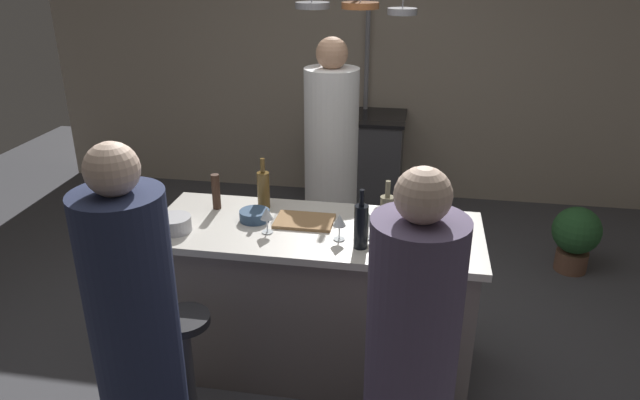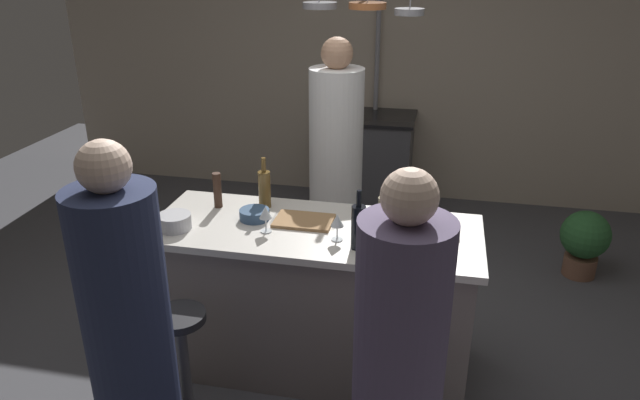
# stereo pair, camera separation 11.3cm
# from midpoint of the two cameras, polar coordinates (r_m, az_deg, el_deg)

# --- Properties ---
(ground_plane) EXTENTS (9.00, 9.00, 0.00)m
(ground_plane) POSITION_cam_midpoint_polar(r_m,az_deg,el_deg) (3.66, 0.41, -15.52)
(ground_plane) COLOR #4C4C51
(back_wall) EXTENTS (6.40, 0.16, 2.60)m
(back_wall) POSITION_cam_midpoint_polar(r_m,az_deg,el_deg) (5.77, 6.33, 13.10)
(back_wall) COLOR #BCAD99
(back_wall) RESTS_ON ground_plane
(kitchen_island) EXTENTS (1.80, 0.72, 0.90)m
(kitchen_island) POSITION_cam_midpoint_polar(r_m,az_deg,el_deg) (3.39, 0.43, -9.52)
(kitchen_island) COLOR slate
(kitchen_island) RESTS_ON ground_plane
(stove_range) EXTENTS (0.80, 0.64, 0.89)m
(stove_range) POSITION_cam_midpoint_polar(r_m,az_deg,el_deg) (5.59, 5.51, 3.78)
(stove_range) COLOR #47474C
(stove_range) RESTS_ON ground_plane
(chef) EXTENTS (0.37, 0.37, 1.77)m
(chef) POSITION_cam_midpoint_polar(r_m,az_deg,el_deg) (4.16, 2.31, 2.53)
(chef) COLOR white
(chef) RESTS_ON ground_plane
(bar_stool_right) EXTENTS (0.28, 0.28, 0.68)m
(bar_stool_right) POSITION_cam_midpoint_polar(r_m,az_deg,el_deg) (2.90, 8.55, -18.35)
(bar_stool_right) COLOR #4C4C51
(bar_stool_right) RESTS_ON ground_plane
(guest_right) EXTENTS (0.35, 0.35, 1.64)m
(guest_right) POSITION_cam_midpoint_polar(r_m,az_deg,el_deg) (2.36, 8.97, -17.42)
(guest_right) COLOR #594C6B
(guest_right) RESTS_ON ground_plane
(bar_stool_left) EXTENTS (0.28, 0.28, 0.68)m
(bar_stool_left) POSITION_cam_midpoint_polar(r_m,az_deg,el_deg) (3.10, -12.04, -15.46)
(bar_stool_left) COLOR #4C4C51
(bar_stool_left) RESTS_ON ground_plane
(guest_left) EXTENTS (0.35, 0.35, 1.67)m
(guest_left) POSITION_cam_midpoint_polar(r_m,az_deg,el_deg) (2.59, -16.70, -13.65)
(guest_left) COLOR #262D4C
(guest_left) RESTS_ON ground_plane
(overhead_pot_rack) EXTENTS (0.88, 1.35, 2.17)m
(overhead_pot_rack) POSITION_cam_midpoint_polar(r_m,az_deg,el_deg) (4.81, 5.32, 15.97)
(overhead_pot_rack) COLOR gray
(overhead_pot_rack) RESTS_ON ground_plane
(potted_plant) EXTENTS (0.36, 0.36, 0.52)m
(potted_plant) POSITION_cam_midpoint_polar(r_m,az_deg,el_deg) (4.83, 24.99, -3.54)
(potted_plant) COLOR brown
(potted_plant) RESTS_ON ground_plane
(cutting_board) EXTENTS (0.32, 0.22, 0.02)m
(cutting_board) POSITION_cam_midpoint_polar(r_m,az_deg,el_deg) (3.23, -0.59, -2.04)
(cutting_board) COLOR #997047
(cutting_board) RESTS_ON kitchen_island
(pepper_mill) EXTENTS (0.05, 0.05, 0.21)m
(pepper_mill) POSITION_cam_midpoint_polar(r_m,az_deg,el_deg) (3.43, -9.05, 0.94)
(pepper_mill) COLOR #382319
(pepper_mill) RESTS_ON kitchen_island
(wine_bottle_amber) EXTENTS (0.07, 0.07, 0.30)m
(wine_bottle_amber) POSITION_cam_midpoint_polar(r_m,az_deg,el_deg) (3.40, -4.49, 1.13)
(wine_bottle_amber) COLOR brown
(wine_bottle_amber) RESTS_ON kitchen_island
(wine_bottle_dark) EXTENTS (0.07, 0.07, 0.31)m
(wine_bottle_dark) POSITION_cam_midpoint_polar(r_m,az_deg,el_deg) (2.92, 4.86, -2.57)
(wine_bottle_dark) COLOR black
(wine_bottle_dark) RESTS_ON kitchen_island
(wine_bottle_white) EXTENTS (0.07, 0.07, 0.33)m
(wine_bottle_white) POSITION_cam_midpoint_polar(r_m,az_deg,el_deg) (2.99, 7.38, -1.84)
(wine_bottle_white) COLOR gray
(wine_bottle_white) RESTS_ON kitchen_island
(wine_bottle_green) EXTENTS (0.07, 0.07, 0.33)m
(wine_bottle_green) POSITION_cam_midpoint_polar(r_m,az_deg,el_deg) (2.99, 10.87, -2.10)
(wine_bottle_green) COLOR #193D23
(wine_bottle_green) RESTS_ON kitchen_island
(wine_glass_by_chef) EXTENTS (0.07, 0.07, 0.15)m
(wine_glass_by_chef) POSITION_cam_midpoint_polar(r_m,az_deg,el_deg) (3.09, -4.30, -1.36)
(wine_glass_by_chef) COLOR silver
(wine_glass_by_chef) RESTS_ON kitchen_island
(wine_glass_near_right_guest) EXTENTS (0.07, 0.07, 0.15)m
(wine_glass_near_right_guest) POSITION_cam_midpoint_polar(r_m,az_deg,el_deg) (3.02, 5.62, -2.03)
(wine_glass_near_right_guest) COLOR silver
(wine_glass_near_right_guest) RESTS_ON kitchen_island
(wine_glass_near_left_guest) EXTENTS (0.07, 0.07, 0.15)m
(wine_glass_near_left_guest) POSITION_cam_midpoint_polar(r_m,az_deg,el_deg) (3.00, 2.77, -2.13)
(wine_glass_near_left_guest) COLOR silver
(wine_glass_near_left_guest) RESTS_ON kitchen_island
(mixing_bowl_steel) EXTENTS (0.18, 0.18, 0.08)m
(mixing_bowl_steel) POSITION_cam_midpoint_polar(r_m,az_deg,el_deg) (3.23, -13.04, -2.07)
(mixing_bowl_steel) COLOR #B7B7BC
(mixing_bowl_steel) RESTS_ON kitchen_island
(mixing_bowl_blue) EXTENTS (0.17, 0.17, 0.06)m
(mixing_bowl_blue) POSITION_cam_midpoint_polar(r_m,az_deg,el_deg) (3.28, -5.42, -1.42)
(mixing_bowl_blue) COLOR #334C6B
(mixing_bowl_blue) RESTS_ON kitchen_island
(mixing_bowl_wooden) EXTENTS (0.16, 0.16, 0.07)m
(mixing_bowl_wooden) POSITION_cam_midpoint_polar(r_m,az_deg,el_deg) (3.18, 13.07, -2.66)
(mixing_bowl_wooden) COLOR brown
(mixing_bowl_wooden) RESTS_ON kitchen_island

